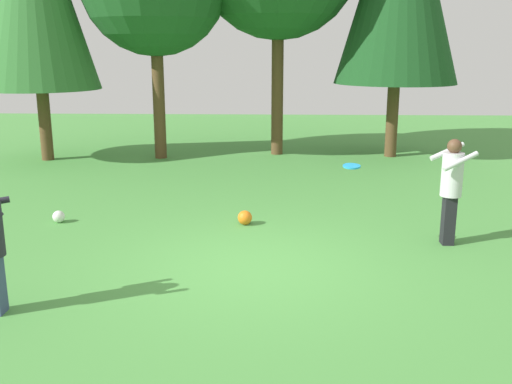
# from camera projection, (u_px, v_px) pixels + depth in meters

# --- Properties ---
(ground_plane) EXTENTS (40.00, 40.00, 0.00)m
(ground_plane) POSITION_uv_depth(u_px,v_px,m) (253.00, 267.00, 8.56)
(ground_plane) COLOR #4C9342
(person_catcher) EXTENTS (0.69, 0.62, 1.74)m
(person_catcher) POSITION_uv_depth(u_px,v_px,m) (452.00, 182.00, 9.31)
(person_catcher) COLOR black
(person_catcher) RESTS_ON ground_plane
(frisbee) EXTENTS (0.27, 0.27, 0.05)m
(frisbee) POSITION_uv_depth(u_px,v_px,m) (352.00, 166.00, 8.84)
(frisbee) COLOR #2393D1
(ball_orange) EXTENTS (0.26, 0.26, 0.26)m
(ball_orange) POSITION_uv_depth(u_px,v_px,m) (245.00, 218.00, 10.56)
(ball_orange) COLOR orange
(ball_orange) RESTS_ON ground_plane
(ball_white) EXTENTS (0.22, 0.22, 0.22)m
(ball_white) POSITION_uv_depth(u_px,v_px,m) (59.00, 217.00, 10.70)
(ball_white) COLOR white
(ball_white) RESTS_ON ground_plane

